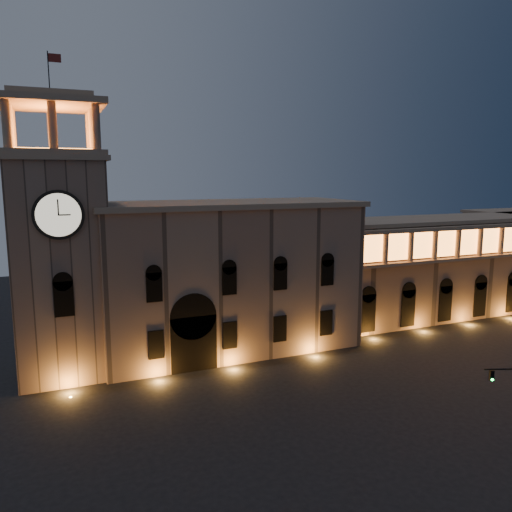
{
  "coord_description": "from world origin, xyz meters",
  "views": [
    {
      "loc": [
        -21.29,
        -33.1,
        20.57
      ],
      "look_at": [
        -0.9,
        16.0,
        11.99
      ],
      "focal_mm": 35.0,
      "sensor_mm": 36.0,
      "label": 1
    }
  ],
  "objects": [
    {
      "name": "government_building",
      "position": [
        -2.08,
        21.93,
        8.77
      ],
      "size": [
        30.8,
        12.8,
        17.6
      ],
      "color": "#785E4E",
      "rests_on": "ground"
    },
    {
      "name": "clock_tower",
      "position": [
        -20.5,
        20.98,
        12.5
      ],
      "size": [
        9.8,
        9.8,
        32.4
      ],
      "color": "#785E4E",
      "rests_on": "ground"
    },
    {
      "name": "colonnade_wing",
      "position": [
        32.0,
        23.92,
        7.33
      ],
      "size": [
        40.6,
        11.5,
        14.5
      ],
      "color": "brown",
      "rests_on": "ground"
    },
    {
      "name": "ground",
      "position": [
        0.0,
        0.0,
        0.0
      ],
      "size": [
        160.0,
        160.0,
        0.0
      ],
      "primitive_type": "plane",
      "color": "black",
      "rests_on": "ground"
    }
  ]
}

